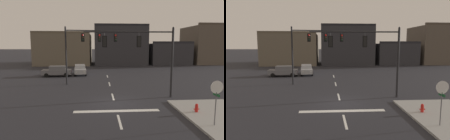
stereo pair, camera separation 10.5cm
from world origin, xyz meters
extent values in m
plane|color=#232328|center=(0.00, 0.00, 0.00)|extent=(400.00, 400.00, 0.00)
cube|color=gray|center=(7.03, -4.00, 0.07)|extent=(5.00, 8.00, 0.15)
cube|color=silver|center=(0.00, -2.00, 0.00)|extent=(6.40, 0.50, 0.01)
cube|color=silver|center=(0.00, -4.00, 0.00)|extent=(0.16, 2.40, 0.01)
cube|color=silver|center=(0.00, 2.00, 0.00)|extent=(0.16, 2.40, 0.01)
cube|color=silver|center=(0.00, 8.00, 0.00)|extent=(0.16, 2.40, 0.01)
cube|color=silver|center=(0.00, 14.00, 0.00)|extent=(0.16, 2.40, 0.01)
cylinder|color=black|center=(5.42, 1.53, 3.18)|extent=(0.20, 0.20, 6.35)
cylinder|color=black|center=(1.40, 1.63, 6.04)|extent=(8.05, 0.34, 0.12)
sphere|color=black|center=(5.42, 1.53, 6.40)|extent=(0.18, 0.18, 0.18)
cylinder|color=#56565B|center=(2.33, 1.61, 5.80)|extent=(0.03, 0.03, 0.35)
cube|color=black|center=(2.33, 1.61, 5.18)|extent=(0.31, 0.25, 0.90)
sphere|color=red|center=(2.33, 1.74, 5.46)|extent=(0.20, 0.20, 0.20)
sphere|color=#2D2314|center=(2.33, 1.74, 5.18)|extent=(0.20, 0.20, 0.20)
sphere|color=black|center=(2.33, 1.74, 4.89)|extent=(0.20, 0.20, 0.20)
cube|color=black|center=(2.33, 1.59, 5.18)|extent=(0.42, 0.04, 1.02)
cylinder|color=#56565B|center=(-0.77, 1.69, 5.80)|extent=(0.03, 0.03, 0.35)
cube|color=black|center=(-0.77, 1.69, 5.18)|extent=(0.31, 0.25, 0.90)
sphere|color=red|center=(-0.77, 1.82, 5.46)|extent=(0.20, 0.20, 0.20)
sphere|color=#2D2314|center=(-0.77, 1.82, 5.18)|extent=(0.20, 0.20, 0.20)
sphere|color=black|center=(-0.77, 1.82, 4.89)|extent=(0.20, 0.20, 0.20)
cube|color=black|center=(-0.77, 1.67, 5.18)|extent=(0.42, 0.04, 1.02)
cylinder|color=black|center=(-5.28, 8.14, 3.48)|extent=(0.20, 0.20, 6.95)
cylinder|color=black|center=(-1.61, 8.62, 6.63)|extent=(7.34, 1.07, 0.12)
sphere|color=black|center=(-5.28, 8.14, 7.00)|extent=(0.18, 0.18, 0.18)
cylinder|color=#56565B|center=(-3.24, 8.41, 6.39)|extent=(0.03, 0.03, 0.35)
cube|color=black|center=(-3.24, 8.41, 5.77)|extent=(0.33, 0.28, 0.90)
sphere|color=red|center=(-3.23, 8.28, 6.05)|extent=(0.20, 0.20, 0.20)
sphere|color=#2D2314|center=(-3.23, 8.28, 5.77)|extent=(0.20, 0.20, 0.20)
sphere|color=black|center=(-3.23, 8.28, 5.49)|extent=(0.20, 0.20, 0.20)
cube|color=black|center=(-3.24, 8.43, 5.77)|extent=(0.42, 0.08, 1.02)
cylinder|color=#56565B|center=(-1.21, 8.67, 6.39)|extent=(0.03, 0.03, 0.35)
cube|color=black|center=(-1.21, 8.67, 5.77)|extent=(0.33, 0.28, 0.90)
sphere|color=red|center=(-1.19, 8.54, 6.05)|extent=(0.20, 0.20, 0.20)
sphere|color=#2D2314|center=(-1.19, 8.54, 5.77)|extent=(0.20, 0.20, 0.20)
sphere|color=black|center=(-1.19, 8.54, 5.49)|extent=(0.20, 0.20, 0.20)
cube|color=black|center=(-1.21, 8.69, 5.77)|extent=(0.42, 0.08, 1.02)
cylinder|color=#56565B|center=(0.83, 8.93, 6.39)|extent=(0.03, 0.03, 0.35)
cube|color=black|center=(0.83, 8.93, 5.77)|extent=(0.33, 0.28, 0.90)
sphere|color=red|center=(0.84, 8.81, 6.05)|extent=(0.20, 0.20, 0.20)
sphere|color=#2D2314|center=(0.84, 8.81, 5.77)|extent=(0.20, 0.20, 0.20)
sphere|color=black|center=(0.84, 8.81, 5.49)|extent=(0.20, 0.20, 0.20)
cube|color=black|center=(0.82, 8.95, 5.77)|extent=(0.42, 0.08, 1.02)
cylinder|color=#56565B|center=(5.53, -5.28, 1.07)|extent=(0.06, 0.06, 2.15)
cylinder|color=white|center=(5.53, -5.28, 2.45)|extent=(0.76, 0.03, 0.76)
cylinder|color=#B21414|center=(5.53, -5.27, 2.45)|extent=(0.68, 0.03, 0.68)
cube|color=#19592D|center=(5.53, -5.28, 2.00)|extent=(0.02, 0.64, 0.16)
cube|color=slate|center=(-7.84, 14.59, 0.70)|extent=(4.52, 2.12, 0.70)
cube|color=slate|center=(-7.69, 14.60, 1.33)|extent=(2.58, 1.78, 0.56)
cube|color=#2D3842|center=(-8.45, 14.55, 1.31)|extent=(0.36, 1.53, 0.47)
cube|color=#2D3842|center=(-6.52, 14.69, 1.31)|extent=(0.33, 1.53, 0.46)
cylinder|color=black|center=(-9.22, 13.64, 0.32)|extent=(0.65, 0.27, 0.64)
cylinder|color=black|center=(-9.35, 15.33, 0.32)|extent=(0.65, 0.27, 0.64)
cylinder|color=black|center=(-6.32, 13.85, 0.32)|extent=(0.65, 0.27, 0.64)
cylinder|color=black|center=(-6.45, 15.55, 0.32)|extent=(0.65, 0.27, 0.64)
sphere|color=silver|center=(-9.97, 13.86, 0.75)|extent=(0.16, 0.16, 0.16)
sphere|color=silver|center=(-10.05, 15.01, 0.75)|extent=(0.16, 0.16, 0.16)
cube|color=maroon|center=(-5.66, 14.76, 0.78)|extent=(0.14, 1.37, 0.12)
cube|color=#9EA0A5|center=(-4.39, 16.03, 0.70)|extent=(2.29, 4.58, 0.70)
cube|color=#9EA0A5|center=(-4.41, 16.18, 1.33)|extent=(1.87, 2.63, 0.56)
cube|color=#2D3842|center=(-4.32, 15.42, 1.31)|extent=(1.54, 0.42, 0.47)
cube|color=#2D3842|center=(-4.54, 17.34, 1.31)|extent=(1.53, 0.39, 0.46)
cylinder|color=black|center=(-3.38, 14.68, 0.32)|extent=(0.29, 0.66, 0.64)
cylinder|color=black|center=(-5.07, 14.49, 0.32)|extent=(0.29, 0.66, 0.64)
cylinder|color=black|center=(-3.71, 17.57, 0.32)|extent=(0.29, 0.66, 0.64)
cylinder|color=black|center=(-5.40, 17.37, 0.32)|extent=(0.29, 0.66, 0.64)
sphere|color=silver|center=(-3.57, 13.93, 0.75)|extent=(0.16, 0.16, 0.16)
sphere|color=silver|center=(-4.71, 13.80, 0.75)|extent=(0.16, 0.16, 0.16)
cube|color=maroon|center=(-4.64, 18.19, 0.78)|extent=(1.36, 0.20, 0.12)
cylinder|color=red|center=(5.61, -2.97, 0.33)|extent=(0.22, 0.22, 0.55)
cylinder|color=red|center=(5.61, -2.97, 0.05)|extent=(0.30, 0.30, 0.10)
sphere|color=red|center=(5.61, -2.97, 0.65)|extent=(0.20, 0.20, 0.20)
cylinder|color=red|center=(5.46, -2.97, 0.35)|extent=(0.10, 0.08, 0.08)
cylinder|color=red|center=(5.76, -2.97, 0.35)|extent=(0.10, 0.08, 0.08)
cube|color=#665B4C|center=(-9.82, 35.20, 3.69)|extent=(12.95, 13.40, 7.39)
cube|color=brown|center=(-9.82, 28.80, 7.64)|extent=(12.95, 0.60, 0.50)
cube|color=#2D2D33|center=(4.01, 32.85, 4.56)|extent=(12.46, 8.70, 9.11)
cube|color=black|center=(4.01, 28.80, 9.36)|extent=(12.46, 0.60, 0.50)
cube|color=#2D2D33|center=(16.13, 35.47, 2.58)|extent=(9.68, 13.95, 5.16)
cube|color=black|center=(16.13, 28.80, 5.41)|extent=(9.68, 0.60, 0.50)
cube|color=brown|center=(27.29, 33.95, 4.74)|extent=(10.61, 10.90, 9.47)
cube|color=#493F35|center=(27.29, 28.80, 9.72)|extent=(10.61, 0.60, 0.50)
camera|label=1|loc=(-1.29, -15.90, 4.90)|focal=31.23mm
camera|label=2|loc=(-1.19, -15.91, 4.90)|focal=31.23mm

